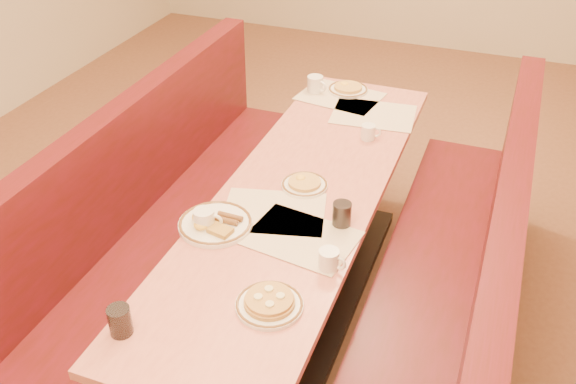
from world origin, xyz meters
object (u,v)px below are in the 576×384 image
(pancake_plate, at_px, (269,303))
(coffee_mug_b, at_px, (205,220))
(diner_table, at_px, (300,254))
(eggs_plate, at_px, (214,223))
(booth_right, at_px, (451,293))
(soda_tumbler_near, at_px, (120,321))
(soda_tumbler_mid, at_px, (342,214))
(coffee_mug_d, at_px, (316,84))
(coffee_mug_a, at_px, (330,260))
(coffee_mug_c, at_px, (369,132))
(booth_left, at_px, (169,225))

(pancake_plate, xyz_separation_m, coffee_mug_b, (-0.42, 0.34, 0.03))
(diner_table, bearing_deg, eggs_plate, -123.11)
(booth_right, distance_m, coffee_mug_b, 1.18)
(soda_tumbler_near, relative_size, soda_tumbler_mid, 1.00)
(pancake_plate, bearing_deg, soda_tumbler_near, -145.59)
(booth_right, bearing_deg, coffee_mug_d, 134.60)
(pancake_plate, xyz_separation_m, coffee_mug_a, (0.14, 0.28, 0.03))
(coffee_mug_a, xyz_separation_m, soda_tumbler_mid, (-0.04, 0.29, 0.01))
(coffee_mug_a, xyz_separation_m, coffee_mug_c, (-0.12, 1.05, -0.00))
(booth_left, relative_size, eggs_plate, 7.99)
(eggs_plate, distance_m, coffee_mug_c, 1.05)
(coffee_mug_b, bearing_deg, coffee_mug_c, 54.49)
(booth_left, distance_m, coffee_mug_b, 0.76)
(coffee_mug_c, bearing_deg, coffee_mug_a, -97.69)
(coffee_mug_b, relative_size, soda_tumbler_near, 1.13)
(diner_table, relative_size, soda_tumbler_near, 22.87)
(booth_left, xyz_separation_m, booth_right, (1.46, 0.00, 0.00))
(coffee_mug_a, bearing_deg, coffee_mug_c, 104.24)
(coffee_mug_b, bearing_deg, diner_table, 44.68)
(coffee_mug_a, bearing_deg, booth_left, 162.65)
(booth_right, relative_size, eggs_plate, 7.99)
(coffee_mug_b, bearing_deg, eggs_plate, 38.70)
(booth_left, height_order, coffee_mug_d, booth_left)
(coffee_mug_a, bearing_deg, eggs_plate, 178.21)
(pancake_plate, xyz_separation_m, soda_tumbler_mid, (0.10, 0.56, 0.04))
(booth_right, bearing_deg, pancake_plate, -127.98)
(diner_table, height_order, booth_left, booth_left)
(booth_left, relative_size, coffee_mug_c, 24.12)
(diner_table, height_order, pancake_plate, pancake_plate)
(diner_table, relative_size, eggs_plate, 7.99)
(booth_right, height_order, soda_tumbler_mid, booth_right)
(booth_right, distance_m, eggs_plate, 1.13)
(soda_tumbler_near, bearing_deg, coffee_mug_b, 89.67)
(eggs_plate, bearing_deg, booth_left, 141.29)
(eggs_plate, bearing_deg, booth_right, 21.40)
(booth_left, distance_m, soda_tumbler_near, 1.22)
(eggs_plate, distance_m, coffee_mug_a, 0.54)
(coffee_mug_c, relative_size, soda_tumbler_mid, 0.94)
(pancake_plate, relative_size, coffee_mug_c, 2.37)
(booth_left, relative_size, soda_tumbler_near, 22.87)
(pancake_plate, bearing_deg, eggs_plate, 137.44)
(coffee_mug_b, xyz_separation_m, coffee_mug_c, (0.44, 0.99, -0.01))
(booth_right, relative_size, coffee_mug_a, 22.07)
(pancake_plate, relative_size, coffee_mug_d, 1.93)
(coffee_mug_c, relative_size, coffee_mug_d, 0.82)
(coffee_mug_d, xyz_separation_m, soda_tumbler_mid, (0.52, -1.21, 0.00))
(pancake_plate, bearing_deg, diner_table, 101.04)
(diner_table, xyz_separation_m, eggs_plate, (-0.25, -0.39, 0.39))
(coffee_mug_b, xyz_separation_m, soda_tumbler_near, (-0.00, -0.63, 0.01))
(booth_left, relative_size, pancake_plate, 10.17)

